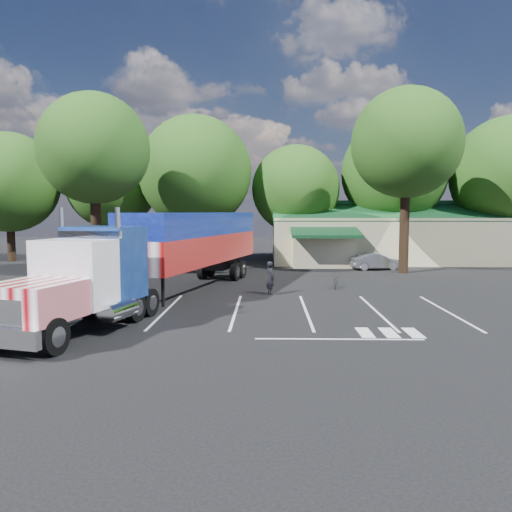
{
  "coord_description": "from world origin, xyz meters",
  "views": [
    {
      "loc": [
        1.44,
        -28.43,
        4.51
      ],
      "look_at": [
        0.78,
        -0.11,
        2.0
      ],
      "focal_mm": 35.0,
      "sensor_mm": 36.0,
      "label": 1
    }
  ],
  "objects_px": {
    "semi_truck": "(175,247)",
    "bicycle": "(336,281)",
    "woman": "(270,278)",
    "silver_sedan": "(376,261)"
  },
  "relations": [
    {
      "from": "semi_truck",
      "to": "bicycle",
      "type": "height_order",
      "value": "semi_truck"
    },
    {
      "from": "bicycle",
      "to": "semi_truck",
      "type": "bearing_deg",
      "value": -152.85
    },
    {
      "from": "semi_truck",
      "to": "silver_sedan",
      "type": "xyz_separation_m",
      "value": [
        13.45,
        12.55,
        -2.0
      ]
    },
    {
      "from": "semi_truck",
      "to": "woman",
      "type": "xyz_separation_m",
      "value": [
        5.11,
        0.67,
        -1.74
      ]
    },
    {
      "from": "semi_truck",
      "to": "bicycle",
      "type": "xyz_separation_m",
      "value": [
        9.01,
        3.05,
        -2.25
      ]
    },
    {
      "from": "semi_truck",
      "to": "silver_sedan",
      "type": "height_order",
      "value": "semi_truck"
    },
    {
      "from": "woman",
      "to": "bicycle",
      "type": "distance_m",
      "value": 4.6
    },
    {
      "from": "woman",
      "to": "silver_sedan",
      "type": "xyz_separation_m",
      "value": [
        8.33,
        11.88,
        -0.26
      ]
    },
    {
      "from": "woman",
      "to": "bicycle",
      "type": "height_order",
      "value": "woman"
    },
    {
      "from": "semi_truck",
      "to": "silver_sedan",
      "type": "bearing_deg",
      "value": 57.95
    }
  ]
}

